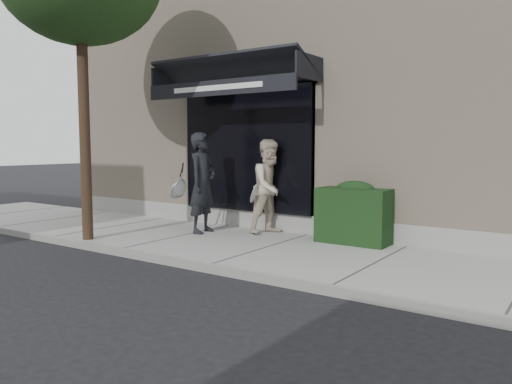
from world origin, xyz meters
The scene contains 7 objects.
ground centered at (0.00, 0.00, 0.00)m, with size 80.00×80.00×0.00m, color black.
sidewalk centered at (0.00, 0.00, 0.06)m, with size 20.00×3.00×0.12m, color #9A9B95.
curb centered at (0.00, -1.55, 0.07)m, with size 20.00×0.10×0.14m, color gray.
building_facade centered at (-0.01, 4.96, 2.74)m, with size 14.30×8.04×5.64m.
hedge centered at (1.10, 1.25, 0.66)m, with size 1.30×0.70×1.14m.
pedestrian_front centered at (-1.87, 0.49, 1.14)m, with size 0.85×0.90×2.03m.
pedestrian_back centered at (-0.69, 1.20, 1.07)m, with size 0.97×1.10×1.89m.
Camera 1 is at (4.73, -7.17, 1.91)m, focal length 35.00 mm.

